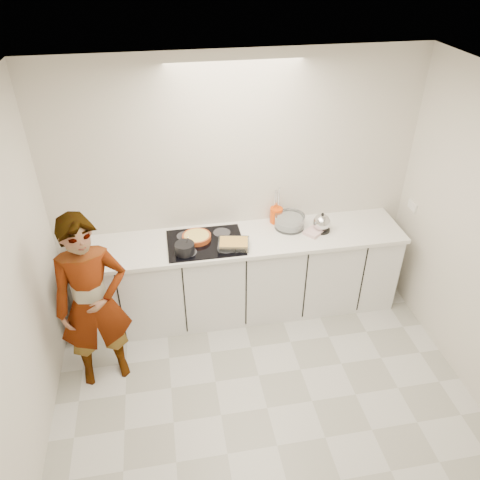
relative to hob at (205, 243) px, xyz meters
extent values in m
cube|color=beige|center=(0.35, -1.26, -0.92)|extent=(3.60, 3.20, 0.00)
cube|color=white|center=(0.35, -1.26, 1.68)|extent=(3.60, 3.20, 0.00)
cube|color=silver|center=(0.35, 0.34, 0.38)|extent=(3.60, 0.00, 2.60)
cube|color=silver|center=(-1.45, -1.26, 0.38)|extent=(0.00, 3.20, 2.60)
cube|color=white|center=(2.14, 0.07, 0.15)|extent=(0.02, 0.15, 0.09)
cube|color=silver|center=(0.35, 0.02, -0.48)|extent=(3.20, 0.58, 0.87)
cube|color=white|center=(0.35, 0.02, -0.03)|extent=(3.24, 0.64, 0.04)
cube|color=black|center=(0.00, 0.00, 0.00)|extent=(0.72, 0.54, 0.01)
cylinder|color=#A24019|center=(-0.08, 0.07, 0.03)|extent=(0.33, 0.33, 0.04)
cylinder|color=#E8C65C|center=(-0.08, 0.07, 0.05)|extent=(0.29, 0.29, 0.01)
cylinder|color=black|center=(-0.20, -0.15, 0.06)|extent=(0.23, 0.23, 0.10)
cylinder|color=silver|center=(-0.18, -0.13, 0.10)|extent=(0.05, 0.07, 0.15)
cube|color=silver|center=(0.26, -0.12, 0.03)|extent=(0.33, 0.27, 0.05)
cube|color=#E6B354|center=(0.26, -0.12, 0.05)|extent=(0.29, 0.23, 0.02)
cylinder|color=silver|center=(0.87, 0.14, 0.06)|extent=(0.36, 0.36, 0.14)
cylinder|color=white|center=(0.87, 0.14, 0.04)|extent=(0.30, 0.30, 0.06)
cube|color=white|center=(1.08, -0.01, 0.01)|extent=(0.25, 0.24, 0.03)
cylinder|color=black|center=(1.16, 0.02, 0.00)|extent=(0.19, 0.19, 0.02)
sphere|color=silver|center=(1.16, 0.02, 0.09)|extent=(0.18, 0.18, 0.17)
sphere|color=black|center=(1.16, 0.02, 0.18)|extent=(0.03, 0.03, 0.03)
cylinder|color=#F64A05|center=(0.76, 0.26, 0.07)|extent=(0.14, 0.14, 0.16)
imported|color=silver|center=(-1.01, -0.62, -0.08)|extent=(0.68, 0.51, 1.67)
camera|label=1|loc=(-0.32, -3.71, 2.51)|focal=35.00mm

